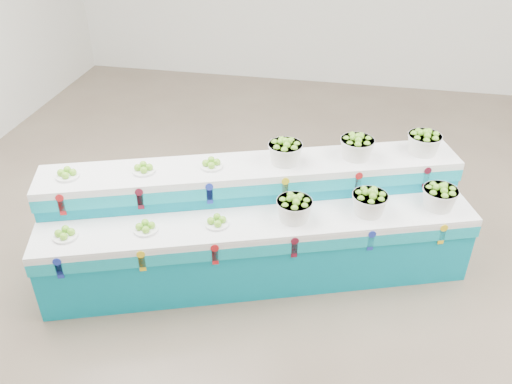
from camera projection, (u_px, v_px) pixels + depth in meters
The scene contains 14 objects.
ground at pixel (349, 276), 5.17m from camera, with size 10.00×10.00×0.00m, color brown.
display_stand at pixel (256, 224), 5.02m from camera, with size 3.94×1.02×1.02m, color #0687A0, non-canonical shape.
plate_lower_left at pixel (65, 233), 4.49m from camera, with size 0.21×0.21×0.09m, color white.
plate_lower_mid at pixel (145, 226), 4.57m from camera, with size 0.21×0.21×0.09m, color white.
plate_lower_right at pixel (217, 221), 4.64m from camera, with size 0.21×0.21×0.09m, color white.
basket_lower_left at pixel (294, 208), 4.68m from camera, with size 0.32×0.32×0.23m, color silver, non-canonical shape.
basket_lower_mid at pixel (369, 202), 4.76m from camera, with size 0.32×0.32×0.23m, color silver, non-canonical shape.
basket_lower_right at pixel (440, 196), 4.83m from camera, with size 0.32×0.32×0.23m, color silver, non-canonical shape.
plate_upper_left at pixel (67, 173), 4.73m from camera, with size 0.21×0.21×0.09m, color white.
plate_upper_mid at pixel (144, 168), 4.81m from camera, with size 0.21×0.21×0.09m, color white.
plate_upper_right at pixel (211, 163), 4.88m from camera, with size 0.21×0.21×0.09m, color white.
basket_upper_left at pixel (285, 151), 4.92m from camera, with size 0.32×0.32×0.23m, color silver, non-canonical shape.
basket_upper_mid at pixel (357, 146), 5.00m from camera, with size 0.32×0.32×0.23m, color silver, non-canonical shape.
basket_upper_right at pixel (424, 142), 5.07m from camera, with size 0.32×0.32×0.23m, color silver, non-canonical shape.
Camera 1 is at (-0.13, -3.98, 3.51)m, focal length 37.47 mm.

